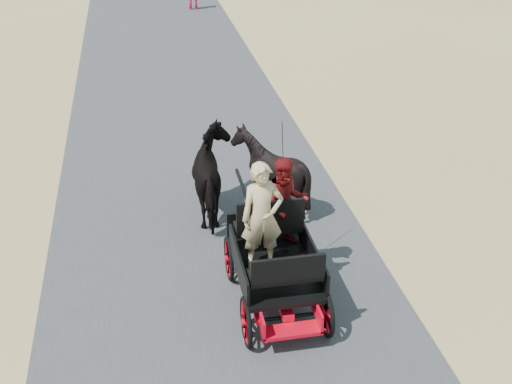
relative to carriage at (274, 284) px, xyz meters
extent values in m
plane|color=tan|center=(-0.81, 1.38, -0.36)|extent=(140.00, 140.00, 0.00)
cube|color=#38383A|center=(-0.81, 1.38, -0.35)|extent=(6.00, 140.00, 0.01)
imported|color=black|center=(-0.55, 3.00, 0.49)|extent=(0.91, 2.01, 1.70)
imported|color=black|center=(0.55, 3.00, 0.49)|extent=(1.37, 1.54, 1.70)
imported|color=tan|center=(-0.20, 0.05, 1.26)|extent=(0.66, 0.43, 1.80)
imported|color=#660C0F|center=(0.30, 0.60, 1.15)|extent=(0.77, 0.60, 1.58)
camera|label=1|loc=(-1.88, -8.21, 6.33)|focal=45.00mm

